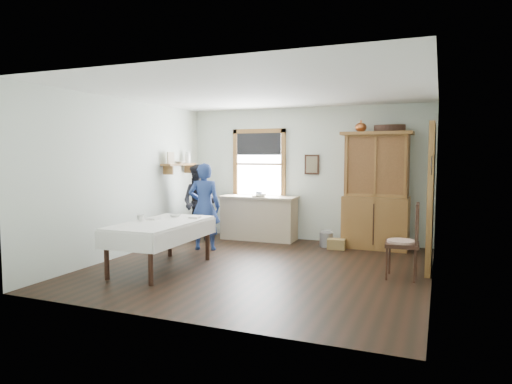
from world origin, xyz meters
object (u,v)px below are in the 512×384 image
at_px(spindle_chair, 402,241).
at_px(wicker_basket, 336,244).
at_px(dining_table, 161,245).
at_px(china_hutch, 376,190).
at_px(work_counter, 259,218).
at_px(figure_dark, 200,206).
at_px(pail, 326,240).
at_px(woman_blue, 204,210).

bearing_deg(spindle_chair, wicker_basket, 124.14).
bearing_deg(dining_table, china_hutch, 45.24).
height_order(work_counter, china_hutch, china_hutch).
height_order(dining_table, figure_dark, figure_dark).
relative_size(dining_table, figure_dark, 1.27).
bearing_deg(wicker_basket, figure_dark, -174.42).
height_order(spindle_chair, pail, spindle_chair).
bearing_deg(woman_blue, pail, -169.41).
bearing_deg(dining_table, wicker_basket, 48.83).
bearing_deg(china_hutch, dining_table, -133.56).
height_order(pail, figure_dark, figure_dark).
xyz_separation_m(dining_table, woman_blue, (-0.08, 1.52, 0.37)).
distance_m(work_counter, dining_table, 2.89).
height_order(work_counter, figure_dark, figure_dark).
distance_m(pail, woman_blue, 2.38).
xyz_separation_m(china_hutch, woman_blue, (-2.90, -1.32, -0.35)).
bearing_deg(pail, wicker_basket, -33.01).
relative_size(pail, wicker_basket, 0.85).
bearing_deg(figure_dark, china_hutch, 10.84).
xyz_separation_m(pail, wicker_basket, (0.23, -0.15, -0.04)).
bearing_deg(wicker_basket, spindle_chair, -52.16).
relative_size(dining_table, pail, 6.73).
height_order(dining_table, pail, dining_table).
xyz_separation_m(work_counter, figure_dark, (-1.04, -0.63, 0.27)).
height_order(work_counter, dining_table, work_counter).
bearing_deg(pail, woman_blue, -151.22).
xyz_separation_m(work_counter, pail, (1.47, -0.22, -0.31)).
bearing_deg(wicker_basket, dining_table, -131.17).
relative_size(spindle_chair, pail, 3.97).
relative_size(pail, figure_dark, 0.19).
bearing_deg(work_counter, china_hutch, -1.28).
relative_size(work_counter, spindle_chair, 1.45).
relative_size(china_hutch, dining_table, 1.19).
distance_m(china_hutch, pail, 1.31).
height_order(china_hutch, spindle_chair, china_hutch).
bearing_deg(china_hutch, spindle_chair, -71.47).
xyz_separation_m(spindle_chair, wicker_basket, (-1.28, 1.64, -0.45)).
xyz_separation_m(dining_table, wicker_basket, (2.17, 2.48, -0.27)).
relative_size(pail, woman_blue, 0.18).
distance_m(spindle_chair, figure_dark, 4.24).
relative_size(spindle_chair, figure_dark, 0.75).
xyz_separation_m(work_counter, woman_blue, (-0.55, -1.32, 0.29)).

